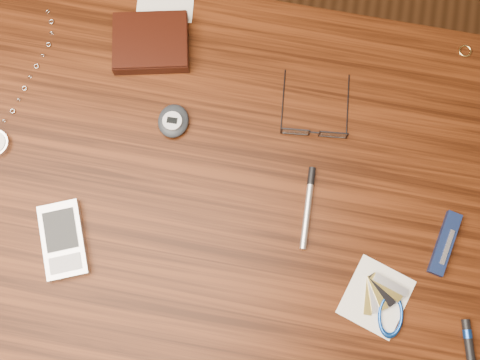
{
  "coord_description": "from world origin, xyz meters",
  "views": [
    {
      "loc": [
        0.11,
        -0.16,
        1.63
      ],
      "look_at": [
        0.07,
        0.04,
        0.76
      ],
      "focal_mm": 45.0,
      "sensor_mm": 36.0,
      "label": 1
    }
  ],
  "objects_px": {
    "desk": "(194,212)",
    "pedometer": "(173,121)",
    "wallet_and_card": "(151,42)",
    "silver_pen": "(308,201)",
    "notepad_keys": "(384,305)",
    "eyeglasses": "(314,129)",
    "pocket_knife": "(445,243)",
    "pda_phone": "(63,240)"
  },
  "relations": [
    {
      "from": "pedometer",
      "to": "pocket_knife",
      "type": "bearing_deg",
      "value": -14.49
    },
    {
      "from": "pedometer",
      "to": "desk",
      "type": "bearing_deg",
      "value": -67.5
    },
    {
      "from": "notepad_keys",
      "to": "pocket_knife",
      "type": "bearing_deg",
      "value": 53.62
    },
    {
      "from": "wallet_and_card",
      "to": "silver_pen",
      "type": "relative_size",
      "value": 1.32
    },
    {
      "from": "pocket_knife",
      "to": "silver_pen",
      "type": "bearing_deg",
      "value": 172.81
    },
    {
      "from": "desk",
      "to": "pedometer",
      "type": "distance_m",
      "value": 0.17
    },
    {
      "from": "eyeglasses",
      "to": "notepad_keys",
      "type": "bearing_deg",
      "value": -59.94
    },
    {
      "from": "pda_phone",
      "to": "pocket_knife",
      "type": "relative_size",
      "value": 1.27
    },
    {
      "from": "wallet_and_card",
      "to": "notepad_keys",
      "type": "xyz_separation_m",
      "value": [
        0.42,
        -0.34,
        -0.01
      ]
    },
    {
      "from": "desk",
      "to": "pedometer",
      "type": "bearing_deg",
      "value": 112.5
    },
    {
      "from": "pocket_knife",
      "to": "desk",
      "type": "bearing_deg",
      "value": -179.62
    },
    {
      "from": "notepad_keys",
      "to": "wallet_and_card",
      "type": "bearing_deg",
      "value": 141.01
    },
    {
      "from": "pda_phone",
      "to": "silver_pen",
      "type": "relative_size",
      "value": 1.01
    },
    {
      "from": "pocket_knife",
      "to": "silver_pen",
      "type": "distance_m",
      "value": 0.21
    },
    {
      "from": "pocket_knife",
      "to": "wallet_and_card",
      "type": "bearing_deg",
      "value": 154.66
    },
    {
      "from": "desk",
      "to": "eyeglasses",
      "type": "height_order",
      "value": "eyeglasses"
    },
    {
      "from": "wallet_and_card",
      "to": "pocket_knife",
      "type": "xyz_separation_m",
      "value": [
        0.49,
        -0.23,
        -0.01
      ]
    },
    {
      "from": "wallet_and_card",
      "to": "eyeglasses",
      "type": "distance_m",
      "value": 0.29
    },
    {
      "from": "desk",
      "to": "wallet_and_card",
      "type": "distance_m",
      "value": 0.28
    },
    {
      "from": "pda_phone",
      "to": "notepad_keys",
      "type": "height_order",
      "value": "pda_phone"
    },
    {
      "from": "desk",
      "to": "pedometer",
      "type": "height_order",
      "value": "pedometer"
    },
    {
      "from": "pedometer",
      "to": "pocket_knife",
      "type": "distance_m",
      "value": 0.44
    },
    {
      "from": "eyeglasses",
      "to": "pda_phone",
      "type": "bearing_deg",
      "value": -145.06
    },
    {
      "from": "pedometer",
      "to": "silver_pen",
      "type": "distance_m",
      "value": 0.24
    },
    {
      "from": "desk",
      "to": "pocket_knife",
      "type": "xyz_separation_m",
      "value": [
        0.38,
        0.0,
        0.11
      ]
    },
    {
      "from": "desk",
      "to": "silver_pen",
      "type": "bearing_deg",
      "value": 9.2
    },
    {
      "from": "pedometer",
      "to": "silver_pen",
      "type": "xyz_separation_m",
      "value": [
        0.22,
        -0.09,
        -0.0
      ]
    },
    {
      "from": "desk",
      "to": "silver_pen",
      "type": "height_order",
      "value": "silver_pen"
    },
    {
      "from": "desk",
      "to": "pda_phone",
      "type": "relative_size",
      "value": 7.94
    },
    {
      "from": "desk",
      "to": "pocket_knife",
      "type": "height_order",
      "value": "pocket_knife"
    },
    {
      "from": "eyeglasses",
      "to": "pda_phone",
      "type": "relative_size",
      "value": 0.91
    },
    {
      "from": "wallet_and_card",
      "to": "silver_pen",
      "type": "distance_m",
      "value": 0.35
    },
    {
      "from": "desk",
      "to": "notepad_keys",
      "type": "xyz_separation_m",
      "value": [
        0.31,
        -0.1,
        0.11
      ]
    },
    {
      "from": "wallet_and_card",
      "to": "silver_pen",
      "type": "xyz_separation_m",
      "value": [
        0.29,
        -0.21,
        -0.01
      ]
    },
    {
      "from": "pocket_knife",
      "to": "notepad_keys",
      "type": "bearing_deg",
      "value": -126.38
    },
    {
      "from": "pda_phone",
      "to": "pocket_knife",
      "type": "xyz_separation_m",
      "value": [
        0.55,
        0.1,
        -0.0
      ]
    },
    {
      "from": "desk",
      "to": "notepad_keys",
      "type": "distance_m",
      "value": 0.34
    },
    {
      "from": "notepad_keys",
      "to": "pedometer",
      "type": "bearing_deg",
      "value": 148.77
    },
    {
      "from": "wallet_and_card",
      "to": "eyeglasses",
      "type": "xyz_separation_m",
      "value": [
        0.28,
        -0.1,
        -0.0
      ]
    },
    {
      "from": "pda_phone",
      "to": "pocket_knife",
      "type": "height_order",
      "value": "pda_phone"
    },
    {
      "from": "notepad_keys",
      "to": "silver_pen",
      "type": "height_order",
      "value": "notepad_keys"
    },
    {
      "from": "eyeglasses",
      "to": "desk",
      "type": "bearing_deg",
      "value": -140.2
    }
  ]
}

